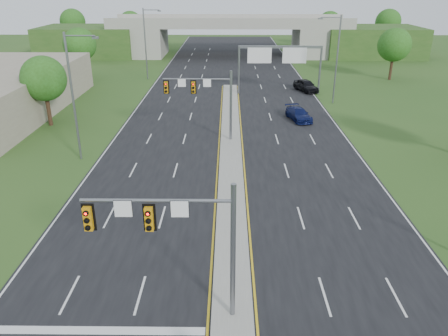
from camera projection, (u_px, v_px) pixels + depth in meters
ground at (232, 316)px, 20.81m from camera, size 240.00×240.00×0.00m
road at (230, 113)px, 52.99m from camera, size 24.00×160.00×0.02m
median at (231, 147)px, 41.92m from camera, size 2.00×54.00×0.16m
lane_markings at (225, 128)px, 47.39m from camera, size 23.72×160.00×0.01m
signal_mast_near at (181, 232)px, 18.91m from camera, size 6.62×0.60×7.00m
signal_mast_far at (207, 95)px, 41.89m from camera, size 6.62×0.60×7.00m
sign_gantry at (279, 56)px, 59.98m from camera, size 11.58×0.44×6.67m
overpass at (230, 39)px, 92.96m from camera, size 80.00×14.00×8.10m
lightpole_l_mid at (74, 92)px, 36.93m from camera, size 2.85×0.25×11.00m
lightpole_l_far at (146, 41)px, 69.11m from camera, size 2.85×0.25×11.00m
lightpole_r_far at (336, 56)px, 55.06m from camera, size 2.85×0.25×11.00m
tree_l_near at (44, 79)px, 46.55m from camera, size 4.80×4.80×7.60m
tree_l_mid at (80, 44)px, 69.45m from camera, size 5.20×5.20×8.12m
tree_r_mid at (394, 45)px, 68.96m from camera, size 5.20×5.20×8.12m
tree_back_a at (73, 22)px, 105.31m from camera, size 6.00×6.00×8.85m
tree_back_b at (131, 23)px, 105.30m from camera, size 5.60×5.60×8.32m
tree_back_c at (330, 23)px, 104.83m from camera, size 5.60×5.60×8.32m
tree_back_d at (388, 22)px, 104.56m from camera, size 6.00×6.00×8.85m
car_far_b at (299, 114)px, 50.05m from camera, size 3.02×5.08×1.38m
car_far_c at (306, 85)px, 63.23m from camera, size 3.56×5.32×1.68m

